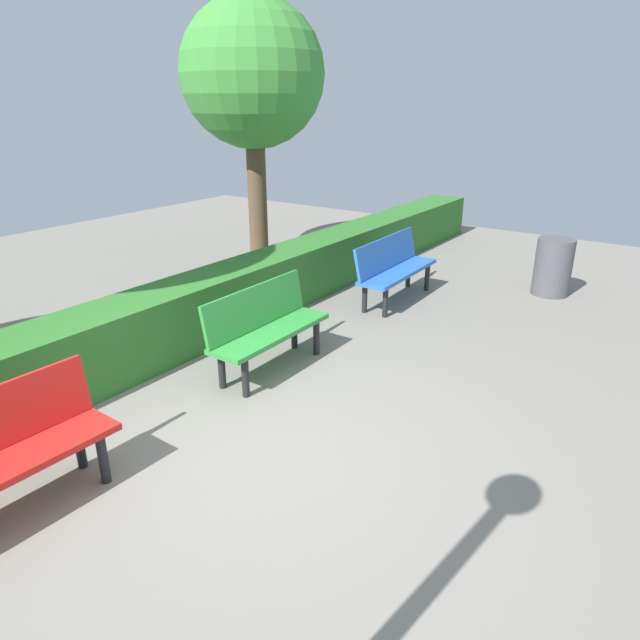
{
  "coord_description": "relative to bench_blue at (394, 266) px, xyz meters",
  "views": [
    {
      "loc": [
        2.75,
        2.57,
        2.6
      ],
      "look_at": [
        -1.5,
        -0.43,
        0.55
      ],
      "focal_mm": 31.63,
      "sensor_mm": 36.0,
      "label": 1
    }
  ],
  "objects": [
    {
      "name": "bench_green",
      "position": [
        2.63,
        -0.04,
        -0.0
      ],
      "size": [
        1.44,
        0.47,
        0.86
      ],
      "rotation": [
        0.0,
        0.0,
        0.01
      ],
      "color": "#2D8C38",
      "rests_on": "ground_plane"
    },
    {
      "name": "ground_plane",
      "position": [
        3.85,
        0.86,
        -0.48
      ],
      "size": [
        18.26,
        18.26,
        0.0
      ],
      "primitive_type": "plane",
      "color": "gray"
    },
    {
      "name": "trash_bin",
      "position": [
        -1.5,
        1.72,
        -0.08
      ],
      "size": [
        0.51,
        0.51,
        0.8
      ],
      "primitive_type": "cylinder",
      "color": "#4C4C51",
      "rests_on": "ground_plane"
    },
    {
      "name": "tree_near",
      "position": [
        -0.49,
        -2.84,
        2.44
      ],
      "size": [
        2.23,
        2.23,
        4.07
      ],
      "color": "brown",
      "rests_on": "ground_plane"
    },
    {
      "name": "bench_red",
      "position": [
        5.25,
        -0.03,
        -0.01
      ],
      "size": [
        1.37,
        0.48,
        0.86
      ],
      "rotation": [
        0.0,
        0.0,
        -0.02
      ],
      "color": "red",
      "rests_on": "ground_plane"
    },
    {
      "name": "hedge_row",
      "position": [
        2.62,
        -1.14,
        -0.12
      ],
      "size": [
        14.26,
        0.64,
        0.73
      ],
      "primitive_type": "cube",
      "color": "#2D6B28",
      "rests_on": "ground_plane"
    },
    {
      "name": "bench_blue",
      "position": [
        0.0,
        0.0,
        0.0
      ],
      "size": [
        1.61,
        0.5,
        0.86
      ],
      "rotation": [
        0.0,
        0.0,
        0.02
      ],
      "color": "blue",
      "rests_on": "ground_plane"
    }
  ]
}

